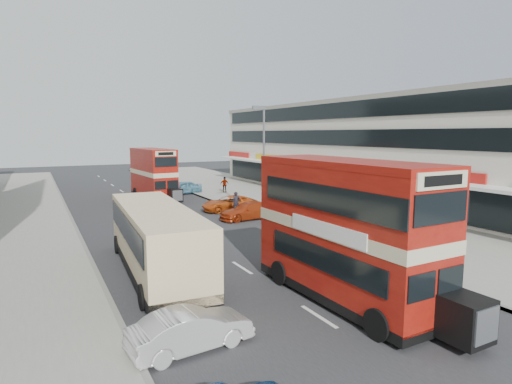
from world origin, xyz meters
TOP-DOWN VIEW (x-y plane):
  - ground at (0.00, 0.00)m, footprint 160.00×160.00m
  - road_surface at (0.00, 20.00)m, footprint 12.00×90.00m
  - pavement_right at (12.00, 20.00)m, footprint 12.00×90.00m
  - kerb_left at (-6.10, 20.00)m, footprint 0.20×90.00m
  - kerb_right at (6.10, 20.00)m, footprint 0.20×90.00m
  - commercial_row at (19.95, 22.00)m, footprint 9.90×46.20m
  - street_lamp at (6.52, 18.00)m, footprint 1.00×0.20m
  - bus_main at (1.72, 2.76)m, footprint 2.74×9.21m
  - bus_second at (1.71, 30.78)m, footprint 2.82×8.42m
  - coach at (-3.64, 9.19)m, footprint 3.25×10.51m
  - car_left_front at (-4.57, 1.91)m, footprint 3.72×1.62m
  - car_right_a at (5.30, 18.00)m, footprint 4.42×2.07m
  - car_right_b at (5.46, 21.62)m, footprint 4.58×2.40m
  - car_right_c at (5.11, 32.66)m, footprint 3.97×1.65m
  - pedestrian_near at (8.14, 14.14)m, footprint 0.82×0.74m
  - pedestrian_far at (9.08, 31.00)m, footprint 1.01×0.60m
  - cyclist at (4.82, 18.97)m, footprint 0.71×1.77m

SIDE VIEW (x-z plane):
  - ground at x=0.00m, z-range 0.00..0.00m
  - road_surface at x=0.00m, z-range 0.00..0.01m
  - pavement_right at x=12.00m, z-range 0.00..0.15m
  - kerb_left at x=-6.10m, z-range -0.01..0.15m
  - kerb_right at x=6.10m, z-range -0.01..0.15m
  - car_left_front at x=-4.57m, z-range 0.00..1.19m
  - car_right_b at x=5.46m, z-range 0.00..1.23m
  - car_right_a at x=5.30m, z-range 0.00..1.25m
  - cyclist at x=4.82m, z-range -0.33..1.59m
  - car_right_c at x=5.11m, z-range 0.00..1.34m
  - pedestrian_far at x=9.08m, z-range 0.15..1.75m
  - pedestrian_near at x=8.14m, z-range 0.15..1.99m
  - coach at x=-3.64m, z-range 0.25..2.99m
  - bus_second at x=1.71m, z-range 0.12..4.73m
  - bus_main at x=1.72m, z-range 0.13..5.20m
  - commercial_row at x=19.95m, z-range 0.05..9.35m
  - street_lamp at x=6.52m, z-range 0.72..8.85m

